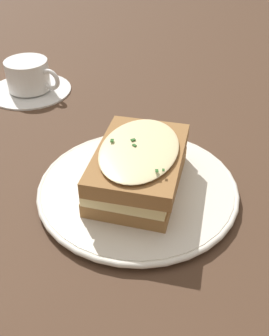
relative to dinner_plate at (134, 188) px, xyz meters
The scene contains 4 objects.
ground_plane 0.02m from the dinner_plate, 116.02° to the left, with size 2.40×2.40×0.00m, color #473021.
dinner_plate is the anchor object (origin of this frame).
sandwich 0.04m from the dinner_plate, 165.18° to the right, with size 0.17×0.14×0.07m.
teacup_with_saucer 0.35m from the dinner_plate, 32.65° to the left, with size 0.15×0.15×0.06m.
Camera 1 is at (-0.38, -0.00, 0.34)m, focal length 42.00 mm.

